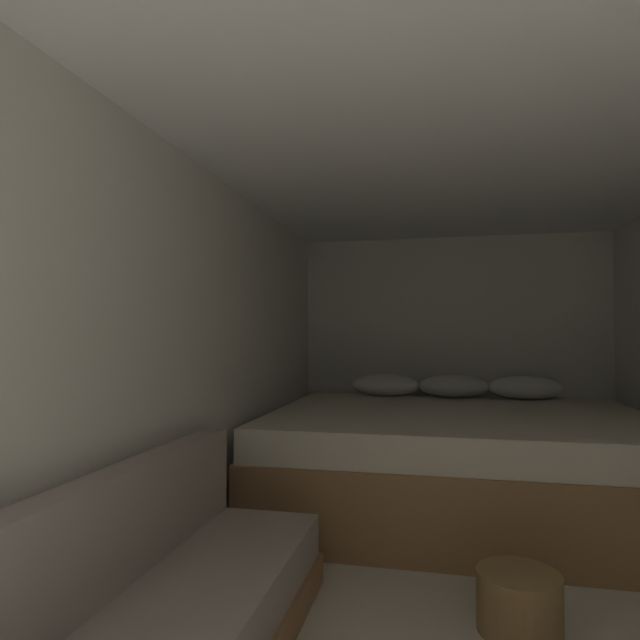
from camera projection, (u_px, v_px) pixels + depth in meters
name	position (u px, v px, depth m)	size (l,w,h in m)	color
ground_plane	(472.00, 629.00, 2.20)	(7.22, 7.22, 0.00)	beige
wall_back	(452.00, 354.00, 4.80)	(2.77, 0.05, 2.11)	silver
wall_left	(172.00, 370.00, 2.52)	(0.05, 5.22, 2.11)	silver
ceiling_slab	(467.00, 120.00, 2.26)	(2.77, 5.22, 0.05)	white
bed	(457.00, 458.00, 3.73)	(2.55, 2.06, 0.88)	#9E7247
wicker_basket	(519.00, 602.00, 2.18)	(0.34, 0.34, 0.24)	olive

